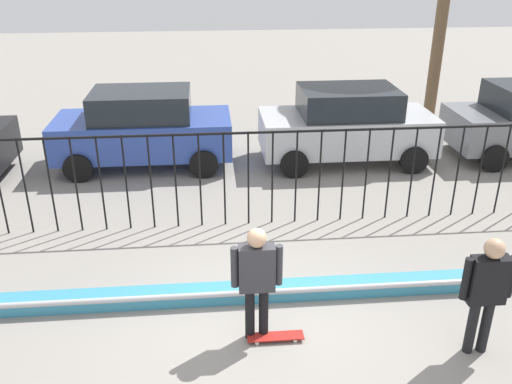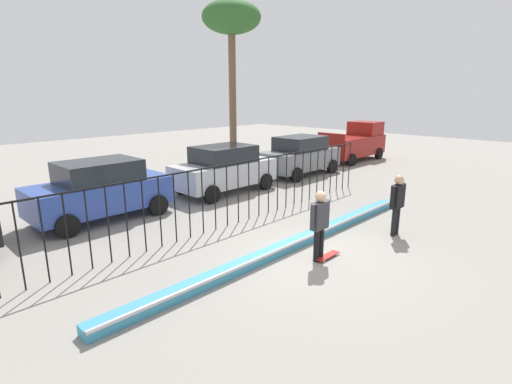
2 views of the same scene
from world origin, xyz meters
TOP-DOWN VIEW (x-y plane):
  - ground_plane at (0.00, 0.00)m, footprint 60.00×60.00m
  - bowl_coping_ledge at (0.00, 0.65)m, footprint 11.00×0.41m
  - perimeter_fence at (0.00, 3.21)m, footprint 14.04×0.04m
  - skateboarder at (-0.16, -0.28)m, footprint 0.70×0.26m
  - skateboard at (0.10, -0.38)m, footprint 0.80×0.20m
  - camera_operator at (2.80, -0.84)m, footprint 0.71×0.27m
  - parked_car_blue at (-2.34, 6.63)m, footprint 4.30×2.12m
  - parked_car_silver at (2.73, 6.44)m, footprint 4.30×2.12m

SIDE VIEW (x-z plane):
  - ground_plane at x=0.00m, z-range 0.00..0.00m
  - skateboard at x=0.10m, z-range 0.02..0.10m
  - bowl_coping_ledge at x=0.00m, z-range -0.01..0.25m
  - parked_car_blue at x=-2.34m, z-range 0.02..1.92m
  - parked_car_silver at x=2.73m, z-range 0.02..1.92m
  - skateboarder at x=-0.16m, z-range 0.17..1.91m
  - camera_operator at x=2.80m, z-range 0.18..1.93m
  - perimeter_fence at x=0.00m, z-range 0.21..2.13m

